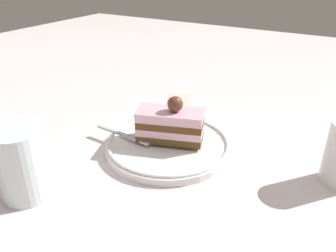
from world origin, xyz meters
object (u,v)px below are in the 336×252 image
(cake_slice, at_px, (171,124))
(drink_glass_far, at_px, (23,168))
(dessert_plate, at_px, (168,145))
(fork, at_px, (124,135))
(folded_napkin, at_px, (179,101))

(cake_slice, relative_size, drink_glass_far, 1.20)
(dessert_plate, height_order, drink_glass_far, drink_glass_far)
(fork, bearing_deg, cake_slice, -156.54)
(dessert_plate, relative_size, fork, 1.85)
(fork, distance_m, drink_glass_far, 0.20)
(drink_glass_far, bearing_deg, folded_napkin, -93.03)
(fork, distance_m, folded_napkin, 0.24)
(folded_napkin, bearing_deg, drink_glass_far, 86.97)
(cake_slice, xyz_separation_m, folded_napkin, (0.09, -0.20, -0.05))
(cake_slice, xyz_separation_m, drink_glass_far, (0.12, 0.23, -0.00))
(drink_glass_far, bearing_deg, fork, -100.48)
(dessert_plate, relative_size, folded_napkin, 2.40)
(dessert_plate, xyz_separation_m, folded_napkin, (0.09, -0.21, -0.01))
(fork, bearing_deg, drink_glass_far, 79.52)
(dessert_plate, height_order, fork, fork)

